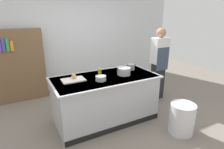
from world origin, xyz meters
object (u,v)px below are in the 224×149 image
(juice_cup, at_px, (100,71))
(sauce_pan, at_px, (131,67))
(onion, at_px, (74,76))
(bookshelf, at_px, (20,66))
(mixing_bowl, at_px, (101,78))
(person_chef, at_px, (159,62))
(stock_pot, at_px, (124,71))
(trash_bin, at_px, (182,118))

(juice_cup, bearing_deg, sauce_pan, -6.33)
(onion, distance_m, bookshelf, 1.85)
(mixing_bowl, xyz_separation_m, person_chef, (1.74, 0.46, -0.03))
(stock_pot, bearing_deg, onion, 168.68)
(bookshelf, bearing_deg, juice_cup, -49.15)
(stock_pot, height_order, mixing_bowl, stock_pot)
(stock_pot, bearing_deg, sauce_pan, 34.52)
(person_chef, xyz_separation_m, bookshelf, (-2.94, 1.49, -0.06))
(sauce_pan, relative_size, person_chef, 0.13)
(bookshelf, bearing_deg, onion, -64.37)
(onion, distance_m, person_chef, 2.15)
(mixing_bowl, bearing_deg, person_chef, 14.70)
(onion, relative_size, juice_cup, 0.86)
(sauce_pan, height_order, juice_cup, sauce_pan)
(sauce_pan, distance_m, juice_cup, 0.69)
(person_chef, bearing_deg, mixing_bowl, 96.59)
(sauce_pan, bearing_deg, mixing_bowl, -160.03)
(mixing_bowl, distance_m, juice_cup, 0.41)
(stock_pot, height_order, bookshelf, bookshelf)
(trash_bin, distance_m, person_chef, 1.59)
(sauce_pan, xyz_separation_m, juice_cup, (-0.69, 0.08, -0.01))
(stock_pot, height_order, trash_bin, stock_pot)
(onion, relative_size, sauce_pan, 0.40)
(juice_cup, relative_size, person_chef, 0.06)
(sauce_pan, relative_size, mixing_bowl, 1.16)
(bookshelf, bearing_deg, stock_pot, -46.90)
(sauce_pan, relative_size, bookshelf, 0.13)
(stock_pot, xyz_separation_m, juice_cup, (-0.38, 0.29, -0.02))
(onion, bearing_deg, stock_pot, -11.32)
(person_chef, distance_m, bookshelf, 3.30)
(stock_pot, height_order, sauce_pan, stock_pot)
(mixing_bowl, height_order, trash_bin, mixing_bowl)
(mixing_bowl, bearing_deg, bookshelf, 121.66)
(mixing_bowl, xyz_separation_m, bookshelf, (-1.20, 1.95, -0.09))
(onion, bearing_deg, trash_bin, -36.71)
(person_chef, bearing_deg, stock_pot, 98.61)
(trash_bin, bearing_deg, person_chef, 65.99)
(person_chef, bearing_deg, bookshelf, 55.01)
(juice_cup, bearing_deg, stock_pot, -37.11)
(juice_cup, xyz_separation_m, person_chef, (1.59, 0.07, -0.04))
(juice_cup, height_order, bookshelf, bookshelf)
(onion, bearing_deg, person_chef, 4.68)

